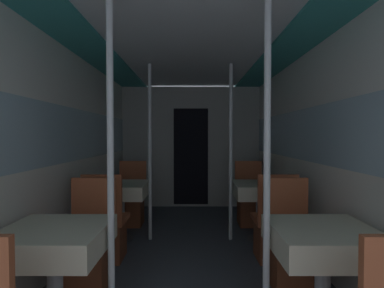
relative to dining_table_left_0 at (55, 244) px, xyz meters
name	(u,v)px	position (x,y,z in m)	size (l,w,h in m)	color
wall_left	(66,153)	(-0.41, 1.16, 0.54)	(0.05, 6.58, 2.23)	silver
wall_right	(315,153)	(2.19, 1.16, 0.54)	(0.05, 6.58, 2.23)	silver
ceiling_panel	(190,44)	(0.89, 1.16, 1.67)	(2.60, 6.58, 0.07)	silver
bulkhead_far	(191,147)	(0.89, 3.65, 0.50)	(2.55, 0.09, 2.23)	#A8A8A3
dining_table_left_0	(55,244)	(0.00, 0.00, 0.00)	(0.66, 0.66, 0.72)	#4C4C51
chair_left_far_0	(89,253)	(0.00, 0.64, -0.32)	(0.41, 0.41, 0.93)	brown
support_pole_left_0	(111,167)	(0.38, 0.00, 0.51)	(0.05, 0.05, 2.23)	silver
dining_table_left_1	(121,192)	(0.00, 1.83, 0.00)	(0.66, 0.66, 0.72)	#4C4C51
chair_left_near_1	(107,233)	(0.00, 1.19, -0.32)	(0.41, 0.41, 0.93)	brown
chair_left_far_1	(131,205)	(0.00, 2.47, -0.32)	(0.41, 0.41, 0.93)	brown
support_pole_left_1	(150,152)	(0.38, 1.83, 0.51)	(0.05, 0.05, 2.23)	silver
dining_table_right_0	(324,244)	(1.78, 0.00, 0.00)	(0.66, 0.66, 0.72)	#4C4C51
chair_right_far_0	(291,254)	(1.78, 0.64, -0.32)	(0.41, 0.41, 0.93)	brown
support_pole_right_0	(267,167)	(1.40, 0.00, 0.51)	(0.05, 0.05, 2.23)	silver
dining_table_right_1	(260,192)	(1.78, 1.83, 0.00)	(0.66, 0.66, 0.72)	#4C4C51
chair_right_near_1	(274,233)	(1.78, 1.19, -0.32)	(0.41, 0.41, 0.93)	brown
chair_right_far_1	(251,205)	(1.78, 2.47, -0.32)	(0.41, 0.41, 0.93)	brown
support_pole_right_1	(231,152)	(1.40, 1.83, 0.51)	(0.05, 0.05, 2.23)	silver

